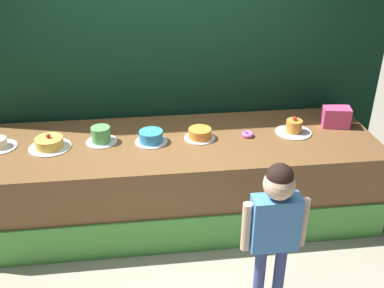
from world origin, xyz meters
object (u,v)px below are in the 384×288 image
at_px(cake_center_left, 101,136).
at_px(cake_far_right, 294,128).
at_px(cake_right, 200,134).
at_px(donut, 248,134).
at_px(child_figure, 275,218).
at_px(cake_left, 49,143).
at_px(pink_box, 336,117).
at_px(cake_center_right, 151,137).

bearing_deg(cake_center_left, cake_far_right, -0.69).
xyz_separation_m(cake_right, cake_far_right, (0.86, 0.01, 0.01)).
bearing_deg(donut, cake_far_right, 2.91).
xyz_separation_m(child_figure, cake_left, (-1.63, 1.15, 0.06)).
height_order(pink_box, cake_center_right, pink_box).
bearing_deg(cake_right, cake_left, -179.09).
bearing_deg(cake_center_right, cake_right, 2.78).
distance_m(child_figure, cake_right, 1.22).
relative_size(cake_left, cake_center_left, 1.31).
xyz_separation_m(donut, cake_center_right, (-0.86, -0.01, 0.03)).
relative_size(child_figure, pink_box, 4.79).
bearing_deg(cake_left, donut, 0.30).
distance_m(child_figure, cake_center_right, 1.39).
height_order(child_figure, donut, child_figure).
distance_m(pink_box, cake_right, 1.29).
bearing_deg(cake_left, pink_box, 2.71).
relative_size(cake_left, cake_center_right, 1.25).
bearing_deg(cake_far_right, child_figure, -113.40).
xyz_separation_m(child_figure, cake_right, (-0.34, 1.17, 0.06)).
relative_size(cake_center_left, cake_right, 0.99).
distance_m(cake_left, cake_center_right, 0.86).
bearing_deg(cake_far_right, cake_center_right, -178.61).
distance_m(cake_center_left, cake_far_right, 1.71).
relative_size(cake_center_right, cake_far_right, 0.87).
bearing_deg(pink_box, cake_right, -175.48).
bearing_deg(cake_center_left, cake_right, -2.06).
xyz_separation_m(cake_center_left, cake_center_right, (0.43, -0.05, -0.01)).
xyz_separation_m(child_figure, pink_box, (0.94, 1.27, 0.11)).
bearing_deg(child_figure, cake_left, 144.74).
bearing_deg(cake_center_left, donut, -1.88).
relative_size(cake_center_left, cake_far_right, 0.83).
distance_m(cake_center_right, cake_right, 0.43).
bearing_deg(pink_box, cake_left, -177.29).
relative_size(child_figure, cake_far_right, 3.61).
bearing_deg(child_figure, donut, 85.88).
height_order(cake_left, cake_right, cake_left).
xyz_separation_m(pink_box, cake_left, (-2.57, -0.12, -0.05)).
relative_size(child_figure, cake_left, 3.31).
relative_size(cake_left, cake_far_right, 1.09).
xyz_separation_m(cake_center_right, cake_far_right, (1.29, 0.03, -0.00)).
bearing_deg(cake_center_right, cake_far_right, 1.39).
xyz_separation_m(cake_left, cake_center_left, (0.43, 0.05, 0.02)).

